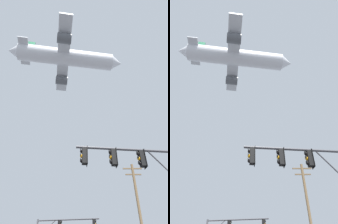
% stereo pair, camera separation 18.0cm
% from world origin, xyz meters
% --- Properties ---
extents(signal_pole_near, '(5.87, 0.87, 6.55)m').
position_xyz_m(signal_pole_near, '(3.82, 6.63, 5.05)').
color(signal_pole_near, '#4C4C51').
rests_on(signal_pole_near, ground).
extents(utility_pole, '(2.20, 0.28, 10.68)m').
position_xyz_m(utility_pole, '(6.35, 18.24, 5.65)').
color(utility_pole, brown).
rests_on(utility_pole, ground).
extents(airplane, '(30.11, 23.26, 8.20)m').
position_xyz_m(airplane, '(-4.02, 26.87, 44.30)').
color(airplane, white).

